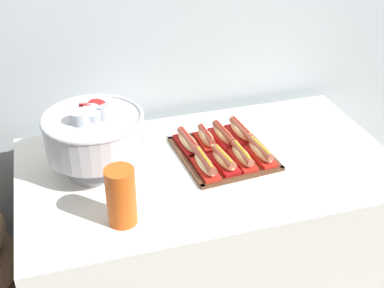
# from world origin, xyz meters

# --- Properties ---
(buffet_table) EXTENTS (1.40, 0.79, 0.76)m
(buffet_table) POSITION_xyz_m (0.00, 0.00, 0.40)
(buffet_table) COLOR white
(buffet_table) RESTS_ON ground_plane
(serving_tray) EXTENTS (0.36, 0.39, 0.01)m
(serving_tray) POSITION_xyz_m (0.07, 0.04, 0.76)
(serving_tray) COLOR #56331E
(serving_tray) RESTS_ON buffet_table
(hot_dog_0) EXTENTS (0.07, 0.18, 0.06)m
(hot_dog_0) POSITION_xyz_m (-0.03, -0.05, 0.79)
(hot_dog_0) COLOR red
(hot_dog_0) RESTS_ON serving_tray
(hot_dog_1) EXTENTS (0.09, 0.17, 0.06)m
(hot_dog_1) POSITION_xyz_m (0.04, -0.04, 0.79)
(hot_dog_1) COLOR #B21414
(hot_dog_1) RESTS_ON serving_tray
(hot_dog_2) EXTENTS (0.07, 0.17, 0.06)m
(hot_dog_2) POSITION_xyz_m (0.12, -0.04, 0.79)
(hot_dog_2) COLOR red
(hot_dog_2) RESTS_ON serving_tray
(hot_dog_3) EXTENTS (0.08, 0.18, 0.06)m
(hot_dog_3) POSITION_xyz_m (0.19, -0.03, 0.79)
(hot_dog_3) COLOR red
(hot_dog_3) RESTS_ON serving_tray
(hot_dog_4) EXTENTS (0.08, 0.18, 0.06)m
(hot_dog_4) POSITION_xyz_m (-0.04, 0.12, 0.79)
(hot_dog_4) COLOR #B21414
(hot_dog_4) RESTS_ON serving_tray
(hot_dog_5) EXTENTS (0.06, 0.16, 0.06)m
(hot_dog_5) POSITION_xyz_m (0.03, 0.12, 0.79)
(hot_dog_5) COLOR red
(hot_dog_5) RESTS_ON serving_tray
(hot_dog_6) EXTENTS (0.08, 0.18, 0.06)m
(hot_dog_6) POSITION_xyz_m (0.10, 0.13, 0.79)
(hot_dog_6) COLOR red
(hot_dog_6) RESTS_ON serving_tray
(hot_dog_7) EXTENTS (0.08, 0.18, 0.06)m
(hot_dog_7) POSITION_xyz_m (0.18, 0.13, 0.79)
(hot_dog_7) COLOR #B21414
(hot_dog_7) RESTS_ON serving_tray
(punch_bowl) EXTENTS (0.36, 0.36, 0.27)m
(punch_bowl) POSITION_xyz_m (-0.40, 0.08, 0.91)
(punch_bowl) COLOR silver
(punch_bowl) RESTS_ON buffet_table
(cup_stack) EXTENTS (0.09, 0.09, 0.20)m
(cup_stack) POSITION_xyz_m (-0.36, -0.23, 0.85)
(cup_stack) COLOR #EA5B19
(cup_stack) RESTS_ON buffet_table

